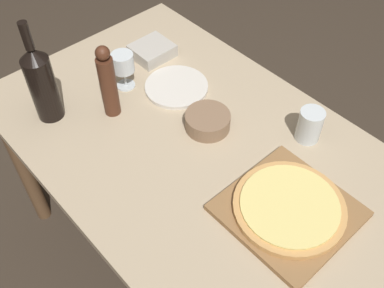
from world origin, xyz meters
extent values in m
plane|color=#382D23|center=(0.00, 0.00, 0.00)|extent=(12.00, 12.00, 0.00)
cube|color=tan|center=(0.00, 0.00, 0.73)|extent=(0.87, 1.47, 0.03)
cylinder|color=brown|center=(-0.38, 0.68, 0.36)|extent=(0.06, 0.06, 0.72)
cylinder|color=brown|center=(0.38, 0.68, 0.36)|extent=(0.06, 0.06, 0.72)
cube|color=olive|center=(0.01, -0.32, 0.76)|extent=(0.33, 0.33, 0.02)
cylinder|color=tan|center=(0.01, -0.32, 0.78)|extent=(0.31, 0.31, 0.02)
cylinder|color=#EAD67A|center=(0.01, -0.32, 0.79)|extent=(0.27, 0.27, 0.01)
cylinder|color=black|center=(-0.27, 0.45, 0.86)|extent=(0.09, 0.09, 0.23)
cone|color=black|center=(-0.27, 0.45, 0.99)|extent=(0.09, 0.09, 0.04)
cylinder|color=black|center=(-0.27, 0.45, 1.06)|extent=(0.03, 0.03, 0.09)
cylinder|color=#4C2819|center=(-0.11, 0.33, 0.86)|extent=(0.05, 0.05, 0.22)
sphere|color=#4C2819|center=(-0.11, 0.33, 0.99)|extent=(0.05, 0.05, 0.05)
cylinder|color=silver|center=(0.00, 0.40, 0.75)|extent=(0.06, 0.06, 0.00)
cylinder|color=silver|center=(0.00, 0.40, 0.79)|extent=(0.01, 0.01, 0.07)
cylinder|color=silver|center=(0.00, 0.40, 0.85)|extent=(0.08, 0.08, 0.06)
cylinder|color=#84664C|center=(0.07, 0.07, 0.78)|extent=(0.14, 0.14, 0.05)
cylinder|color=silver|center=(0.27, -0.18, 0.80)|extent=(0.08, 0.08, 0.11)
cylinder|color=silver|center=(0.12, 0.28, 0.76)|extent=(0.22, 0.22, 0.01)
cube|color=#BCB7AD|center=(0.18, 0.47, 0.77)|extent=(0.14, 0.13, 0.05)
camera|label=1|loc=(-0.63, -0.64, 1.80)|focal=42.00mm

